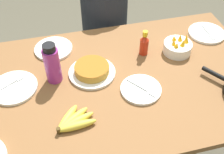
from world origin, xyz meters
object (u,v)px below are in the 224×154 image
Objects in this scene: fruit_bowl_mango at (178,47)px; hot_sauce_bottle at (144,44)px; empty_plate_far_left at (14,88)px; empty_plate_far_right at (54,49)px; empty_plate_near_front at (141,89)px; water_bottle at (52,64)px; banana_bunch at (73,121)px; frittata_plate_side at (92,70)px; person_figure at (105,42)px; empty_plate_mid_edge at (207,33)px.

hot_sauce_bottle reaches higher than fruit_bowl_mango.
fruit_bowl_mango is at bearing 4.63° from empty_plate_far_left.
empty_plate_far_right is at bearing 162.65° from hot_sauce_bottle.
water_bottle is (-0.43, 0.19, 0.10)m from empty_plate_near_front.
water_bottle reaches higher than banana_bunch.
frittata_plate_side reaches higher than banana_bunch.
person_figure reaches higher than banana_bunch.
empty_plate_mid_edge is at bearing 10.56° from hot_sauce_bottle.
empty_plate_near_front is 0.94× the size of empty_plate_far_right.
water_bottle is (-0.21, 0.01, 0.09)m from frittata_plate_side.
banana_bunch is 0.85× the size of empty_plate_mid_edge.
frittata_plate_side is 0.35m from hot_sauce_bottle.
empty_plate_near_front is 0.61m from empty_plate_far_right.
hot_sauce_bottle is (-0.46, -0.09, 0.06)m from empty_plate_mid_edge.
empty_plate_near_front is at bearing -15.02° from empty_plate_far_left.
fruit_bowl_mango is 0.71× the size of water_bottle.
empty_plate_near_front is at bearing -39.67° from frittata_plate_side.
water_bottle is at bearing 155.77° from empty_plate_near_front.
hot_sauce_bottle reaches higher than banana_bunch.
empty_plate_far_left is 1.54× the size of hot_sauce_bottle.
person_figure reaches higher than hot_sauce_bottle.
person_figure is at bearing 142.66° from empty_plate_mid_edge.
empty_plate_near_front is at bearing -141.02° from fruit_bowl_mango.
fruit_bowl_mango is (-0.26, -0.12, 0.03)m from empty_plate_mid_edge.
banana_bunch is 0.87× the size of empty_plate_far_right.
empty_plate_far_left is at bearing 132.02° from banana_bunch.
empty_plate_mid_edge is (0.57, 0.37, -0.00)m from empty_plate_near_front.
empty_plate_near_front and empty_plate_far_left have the same top height.
empty_plate_mid_edge is (0.98, -0.08, -0.00)m from empty_plate_far_right.
empty_plate_near_front is 0.31m from hot_sauce_bottle.
banana_bunch is 0.81× the size of empty_plate_far_left.
banana_bunch is 1.24× the size of hot_sauce_bottle.
frittata_plate_side is at bearing -173.05° from fruit_bowl_mango.
empty_plate_far_right is 0.98× the size of empty_plate_mid_edge.
empty_plate_near_front is at bearing 18.79° from banana_bunch.
empty_plate_far_left is 0.96m from fruit_bowl_mango.
water_bottle is (0.22, 0.02, 0.10)m from empty_plate_far_left.
person_figure is (-0.12, 0.53, -0.36)m from hot_sauce_bottle.
frittata_plate_side is 0.42m from empty_plate_far_left.
empty_plate_near_front is 0.87× the size of empty_plate_far_left.
empty_plate_near_front is (0.22, -0.19, -0.02)m from frittata_plate_side.
empty_plate_far_right is 0.28m from water_bottle.
fruit_bowl_mango is at bearing 28.92° from banana_bunch.
frittata_plate_side is 1.13× the size of empty_plate_far_right.
empty_plate_near_front is at bearing -24.23° from water_bottle.
frittata_plate_side is 1.21× the size of empty_plate_near_front.
water_bottle is (-0.05, 0.32, 0.09)m from banana_bunch.
hot_sauce_bottle is (0.49, 0.41, 0.05)m from banana_bunch.
fruit_bowl_mango is at bearing 6.95° from frittata_plate_side.
fruit_bowl_mango is (0.54, 0.07, 0.01)m from frittata_plate_side.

